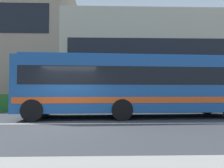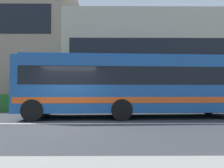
# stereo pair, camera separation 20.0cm
# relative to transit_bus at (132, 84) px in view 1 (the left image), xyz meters

# --- Properties ---
(ground_plane) EXTENTS (160.00, 160.00, 0.00)m
(ground_plane) POSITION_rel_transit_bus_xyz_m (-3.08, -2.07, -1.74)
(ground_plane) COLOR #3A3B3F
(lane_centre_line) EXTENTS (60.00, 0.16, 0.01)m
(lane_centre_line) POSITION_rel_transit_bus_xyz_m (-3.08, -2.07, -1.74)
(lane_centre_line) COLOR silver
(lane_centre_line) RESTS_ON ground_plane
(hedge_row_far) EXTENTS (18.14, 1.10, 1.16)m
(hedge_row_far) POSITION_rel_transit_bus_xyz_m (-3.42, 3.33, -1.16)
(hedge_row_far) COLOR #296826
(hedge_row_far) RESTS_ON ground_plane
(apartment_block_right) EXTENTS (18.58, 10.28, 9.01)m
(apartment_block_right) POSITION_rel_transit_bus_xyz_m (3.72, 11.99, 2.76)
(apartment_block_right) COLOR #C1B599
(apartment_block_right) RESTS_ON ground_plane
(transit_bus) EXTENTS (11.69, 3.23, 3.16)m
(transit_bus) POSITION_rel_transit_bus_xyz_m (0.00, 0.00, 0.00)
(transit_bus) COLOR #1F5091
(transit_bus) RESTS_ON ground_plane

